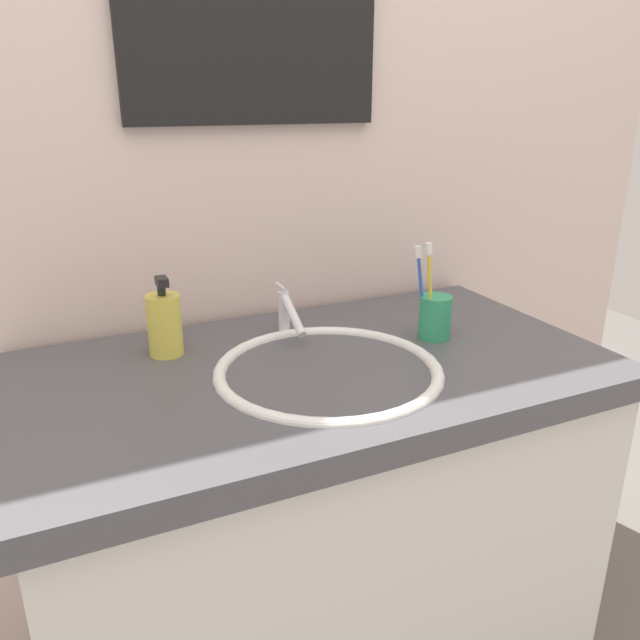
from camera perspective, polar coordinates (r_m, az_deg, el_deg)
tiled_wall_back at (r=1.41m, az=-6.15°, el=13.12°), size 2.30×0.04×2.40m
vanity_counter at (r=1.41m, az=-0.11°, el=-20.53°), size 1.10×0.61×0.89m
sink_basin at (r=1.16m, az=0.62°, el=-6.78°), size 0.42×0.42×0.13m
faucet at (r=1.29m, az=-3.15°, el=0.71°), size 0.02×0.14×0.10m
toothbrush_cup at (r=1.30m, az=10.49°, el=0.28°), size 0.07×0.07×0.09m
toothbrush_yellow at (r=1.26m, az=10.07°, el=3.17°), size 0.04×0.02×0.20m
toothbrush_blue at (r=1.28m, az=9.24°, el=3.15°), size 0.03×0.02×0.19m
soap_dispenser at (r=1.23m, az=-14.07°, el=-0.34°), size 0.07×0.07×0.16m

